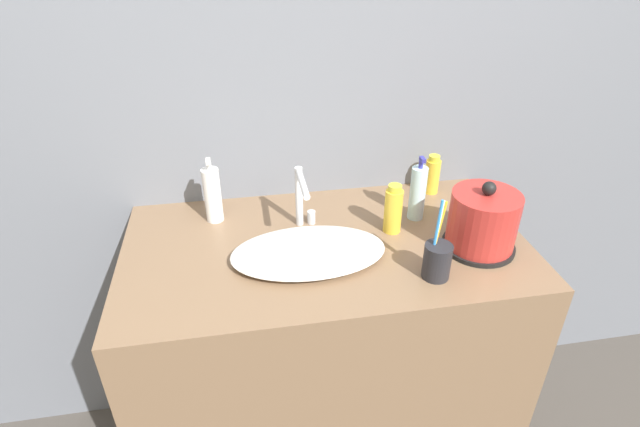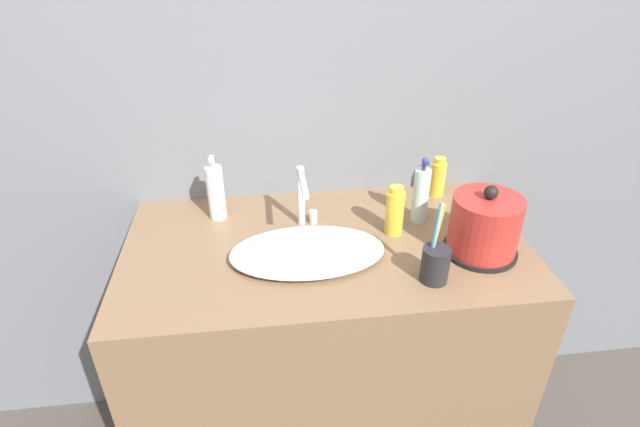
{
  "view_description": "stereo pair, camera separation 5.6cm",
  "coord_description": "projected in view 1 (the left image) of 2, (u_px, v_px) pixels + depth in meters",
  "views": [
    {
      "loc": [
        -0.22,
        -0.82,
        1.7
      ],
      "look_at": [
        -0.02,
        0.31,
        1.01
      ],
      "focal_mm": 28.0,
      "sensor_mm": 36.0,
      "label": 1
    },
    {
      "loc": [
        -0.16,
        -0.83,
        1.7
      ],
      "look_at": [
        -0.02,
        0.31,
        1.01
      ],
      "focal_mm": 28.0,
      "sensor_mm": 36.0,
      "label": 2
    }
  ],
  "objects": [
    {
      "name": "wall_back",
      "position": [
        307.0,
        73.0,
        1.47
      ],
      "size": [
        6.0,
        0.04,
        2.6
      ],
      "color": "slate",
      "rests_on": "ground_plane"
    },
    {
      "name": "vanity_counter",
      "position": [
        325.0,
        359.0,
        1.63
      ],
      "size": [
        1.12,
        0.61,
        0.91
      ],
      "color": "brown",
      "rests_on": "ground_plane"
    },
    {
      "name": "sink_basin",
      "position": [
        309.0,
        252.0,
        1.33
      ],
      "size": [
        0.42,
        0.25,
        0.04
      ],
      "color": "white",
      "rests_on": "vanity_counter"
    },
    {
      "name": "faucet",
      "position": [
        302.0,
        196.0,
        1.41
      ],
      "size": [
        0.06,
        0.17,
        0.19
      ],
      "color": "silver",
      "rests_on": "vanity_counter"
    },
    {
      "name": "electric_kettle",
      "position": [
        482.0,
        223.0,
        1.34
      ],
      "size": [
        0.2,
        0.2,
        0.2
      ],
      "color": "black",
      "rests_on": "vanity_counter"
    },
    {
      "name": "toothbrush_cup",
      "position": [
        437.0,
        260.0,
        1.24
      ],
      "size": [
        0.07,
        0.07,
        0.22
      ],
      "color": "#232328",
      "rests_on": "vanity_counter"
    },
    {
      "name": "lotion_bottle",
      "position": [
        213.0,
        195.0,
        1.46
      ],
      "size": [
        0.05,
        0.05,
        0.2
      ],
      "color": "white",
      "rests_on": "vanity_counter"
    },
    {
      "name": "shampoo_bottle",
      "position": [
        418.0,
        193.0,
        1.47
      ],
      "size": [
        0.05,
        0.05,
        0.2
      ],
      "color": "silver",
      "rests_on": "vanity_counter"
    },
    {
      "name": "mouthwash_bottle",
      "position": [
        432.0,
        175.0,
        1.62
      ],
      "size": [
        0.05,
        0.05,
        0.13
      ],
      "color": "gold",
      "rests_on": "vanity_counter"
    },
    {
      "name": "hand_cream_bottle",
      "position": [
        393.0,
        210.0,
        1.42
      ],
      "size": [
        0.05,
        0.05,
        0.15
      ],
      "color": "gold",
      "rests_on": "vanity_counter"
    }
  ]
}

